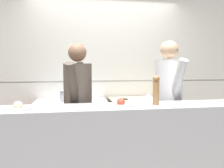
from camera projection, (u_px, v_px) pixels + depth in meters
wall_back_tiled at (105, 72)px, 3.72m from camera, size 8.00×0.06×2.60m
oven_range at (72, 130)px, 3.31m from camera, size 1.08×0.71×0.87m
prep_counter at (145, 126)px, 3.49m from camera, size 1.11×0.65×0.88m
pass_counter at (126, 153)px, 2.29m from camera, size 3.10×0.45×0.99m
stock_pot at (69, 95)px, 3.29m from camera, size 0.27×0.27×0.17m
mixing_bowl_steel at (148, 96)px, 3.44m from camera, size 0.22×0.22×0.09m
chefs_knife at (131, 100)px, 3.33m from camera, size 0.37×0.21×0.02m
plated_dish_main at (18, 108)px, 2.03m from camera, size 0.24×0.24×0.08m
plated_dish_appetiser at (121, 104)px, 2.22m from camera, size 0.24×0.24×0.08m
pepper_mill at (156, 89)px, 2.28m from camera, size 0.07×0.07×0.31m
chef_head_cook at (78, 105)px, 2.66m from camera, size 0.42×0.73×1.67m
chef_sous at (168, 100)px, 2.83m from camera, size 0.39×0.75×1.72m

